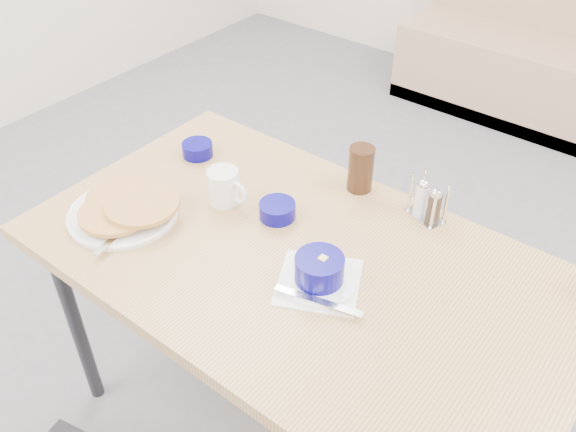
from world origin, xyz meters
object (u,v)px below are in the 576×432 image
Objects in this scene: creamer_bowl at (197,149)px; butter_bowl at (277,210)px; pancake_plate at (125,209)px; amber_tumbler at (361,169)px; dining_table at (298,274)px; condiment_caddy at (427,204)px; coffee_mug at (225,187)px; grits_setting at (319,273)px.

butter_bowl reaches higher than creamer_bowl.
pancake_plate is 3.29× the size of creamer_bowl.
creamer_bowl is 0.52m from amber_tumbler.
condiment_caddy is at bearing 62.90° from dining_table.
dining_table is 0.50m from pancake_plate.
dining_table is 0.19m from butter_bowl.
dining_table is 0.33m from coffee_mug.
dining_table is at bearing -32.97° from butter_bowl.
creamer_bowl is (-0.23, 0.12, -0.03)m from coffee_mug.
condiment_caddy is at bearing 37.60° from pancake_plate.
dining_table is 10.31× the size of amber_tumbler.
coffee_mug reaches higher than grits_setting.
condiment_caddy reaches higher than coffee_mug.
pancake_plate is 0.41m from butter_bowl.
dining_table is at bearing -10.63° from coffee_mug.
butter_bowl is (-0.14, 0.09, 0.08)m from dining_table.
butter_bowl is 0.27m from amber_tumbler.
condiment_caddy is (0.70, 0.16, 0.02)m from creamer_bowl.
condiment_caddy is at bearing 78.31° from grits_setting.
grits_setting is 0.41m from amber_tumbler.
butter_bowl is (0.16, 0.04, -0.03)m from coffee_mug.
condiment_caddy is (0.17, 0.34, 0.11)m from dining_table.
creamer_bowl is at bearing -147.50° from condiment_caddy.
amber_tumbler reaches higher than butter_bowl.
pancake_plate is at bearing -122.93° from condiment_caddy.
butter_bowl is (0.33, 0.25, 0.00)m from pancake_plate.
creamer_bowl is 0.72m from condiment_caddy.
coffee_mug is at bearing -129.62° from condiment_caddy.
creamer_bowl reaches higher than dining_table.
grits_setting is (0.57, 0.11, 0.01)m from pancake_plate.
butter_bowl is at bearing 12.95° from coffee_mug.
coffee_mug is (0.17, 0.21, 0.03)m from pancake_plate.
creamer_bowl is 0.74× the size of condiment_caddy.
coffee_mug reaches higher than pancake_plate.
dining_table is at bearing -97.64° from condiment_caddy.
grits_setting is 2.20× the size of condiment_caddy.
dining_table is 0.40m from condiment_caddy.
butter_bowl is at bearing -12.40° from creamer_bowl.
creamer_bowl is at bearing 152.11° from coffee_mug.
pancake_plate is 0.58m from grits_setting.
condiment_caddy reaches higher than grits_setting.
dining_table is at bearing -83.38° from amber_tumbler.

